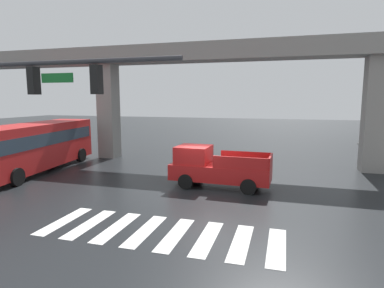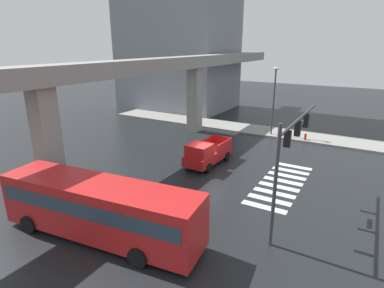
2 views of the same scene
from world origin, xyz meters
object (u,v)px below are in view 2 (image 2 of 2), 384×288
(pickup_truck, at_px, (207,154))
(traffic_signal_mast, at_px, (292,143))
(city_bus, at_px, (100,206))
(fire_hydrant, at_px, (305,137))
(street_lamp_near_corner, at_px, (274,94))

(pickup_truck, relative_size, traffic_signal_mast, 0.59)
(city_bus, relative_size, traffic_signal_mast, 1.27)
(fire_hydrant, bearing_deg, pickup_truck, 152.72)
(city_bus, height_order, traffic_signal_mast, traffic_signal_mast)
(street_lamp_near_corner, bearing_deg, pickup_truck, 170.14)
(city_bus, xyz_separation_m, fire_hydrant, (22.47, -5.62, -1.29))
(street_lamp_near_corner, bearing_deg, traffic_signal_mast, -160.78)
(pickup_truck, height_order, fire_hydrant, pickup_truck)
(traffic_signal_mast, height_order, fire_hydrant, traffic_signal_mast)
(city_bus, height_order, street_lamp_near_corner, street_lamp_near_corner)
(traffic_signal_mast, distance_m, street_lamp_near_corner, 17.48)
(pickup_truck, xyz_separation_m, fire_hydrant, (10.92, -5.63, -0.56))
(pickup_truck, bearing_deg, city_bus, -179.94)
(pickup_truck, distance_m, traffic_signal_mast, 9.96)
(street_lamp_near_corner, distance_m, fire_hydrant, 5.53)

